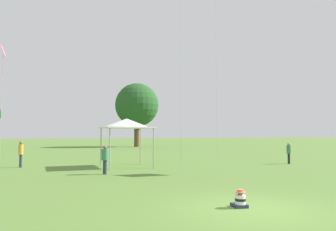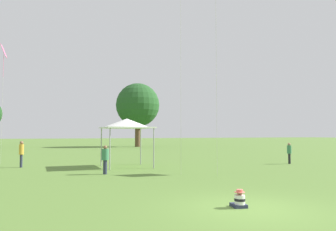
# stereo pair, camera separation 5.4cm
# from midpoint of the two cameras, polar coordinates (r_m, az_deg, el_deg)

# --- Properties ---
(ground_plane) EXTENTS (300.00, 300.00, 0.00)m
(ground_plane) POSITION_cam_midpoint_polar(r_m,az_deg,el_deg) (10.22, 14.10, -15.53)
(ground_plane) COLOR #567A33
(seated_toddler) EXTENTS (0.46, 0.54, 0.55)m
(seated_toddler) POSITION_cam_midpoint_polar(r_m,az_deg,el_deg) (10.32, 12.28, -14.18)
(seated_toddler) COLOR #282D47
(seated_toddler) RESTS_ON ground
(person_standing_0) EXTENTS (0.42, 0.42, 1.53)m
(person_standing_0) POSITION_cam_midpoint_polar(r_m,az_deg,el_deg) (25.68, 20.23, -5.86)
(person_standing_0) COLOR black
(person_standing_0) RESTS_ON ground
(person_standing_1) EXTENTS (0.39, 0.39, 1.72)m
(person_standing_1) POSITION_cam_midpoint_polar(r_m,az_deg,el_deg) (23.56, -24.31, -5.72)
(person_standing_1) COLOR #282D42
(person_standing_1) RESTS_ON ground
(person_standing_2) EXTENTS (0.54, 0.54, 1.57)m
(person_standing_2) POSITION_cam_midpoint_polar(r_m,az_deg,el_deg) (18.28, -11.00, -7.15)
(person_standing_2) COLOR #282D42
(person_standing_2) RESTS_ON ground
(canopy_tent) EXTENTS (3.20, 3.20, 3.21)m
(canopy_tent) POSITION_cam_midpoint_polar(r_m,az_deg,el_deg) (21.93, -7.32, -1.42)
(canopy_tent) COLOR white
(canopy_tent) RESTS_ON ground
(kite_3) EXTENTS (0.41, 0.95, 8.70)m
(kite_3) POSITION_cam_midpoint_polar(r_m,az_deg,el_deg) (27.21, -26.84, 9.47)
(kite_3) COLOR pink
(kite_3) RESTS_ON ground
(distant_tree_0) EXTENTS (7.36, 7.36, 10.77)m
(distant_tree_0) POSITION_cam_midpoint_polar(r_m,az_deg,el_deg) (55.83, -5.46, 1.81)
(distant_tree_0) COLOR brown
(distant_tree_0) RESTS_ON ground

